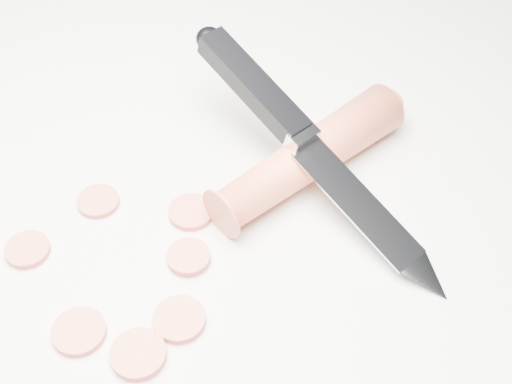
% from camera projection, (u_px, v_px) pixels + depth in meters
% --- Properties ---
extents(ground, '(2.40, 2.40, 0.00)m').
position_uv_depth(ground, '(186.00, 216.00, 0.54)').
color(ground, silver).
rests_on(ground, ground).
extents(carrot, '(0.10, 0.18, 0.04)m').
position_uv_depth(carrot, '(309.00, 157.00, 0.56)').
color(carrot, '#E55A33').
rests_on(carrot, ground).
extents(carrot_slice_0, '(0.03, 0.03, 0.01)m').
position_uv_depth(carrot_slice_0, '(28.00, 250.00, 0.52)').
color(carrot_slice_0, '#C65F41').
rests_on(carrot_slice_0, ground).
extents(carrot_slice_1, '(0.04, 0.04, 0.01)m').
position_uv_depth(carrot_slice_1, '(138.00, 354.00, 0.46)').
color(carrot_slice_1, '#C65F41').
rests_on(carrot_slice_1, ground).
extents(carrot_slice_2, '(0.04, 0.04, 0.01)m').
position_uv_depth(carrot_slice_2, '(179.00, 319.00, 0.48)').
color(carrot_slice_2, '#C65F41').
rests_on(carrot_slice_2, ground).
extents(carrot_slice_3, '(0.03, 0.03, 0.01)m').
position_uv_depth(carrot_slice_3, '(189.00, 257.00, 0.51)').
color(carrot_slice_3, '#C65F41').
rests_on(carrot_slice_3, ground).
extents(carrot_slice_4, '(0.03, 0.03, 0.01)m').
position_uv_depth(carrot_slice_4, '(191.00, 212.00, 0.54)').
color(carrot_slice_4, '#C65F41').
rests_on(carrot_slice_4, ground).
extents(carrot_slice_5, '(0.03, 0.03, 0.01)m').
position_uv_depth(carrot_slice_5, '(98.00, 201.00, 0.55)').
color(carrot_slice_5, '#C65F41').
rests_on(carrot_slice_5, ground).
extents(carrot_slice_6, '(0.04, 0.04, 0.01)m').
position_uv_depth(carrot_slice_6, '(79.00, 332.00, 0.47)').
color(carrot_slice_6, '#C65F41').
rests_on(carrot_slice_6, ground).
extents(kitchen_knife, '(0.27, 0.12, 0.08)m').
position_uv_depth(kitchen_knife, '(317.00, 150.00, 0.53)').
color(kitchen_knife, '#B5B7BC').
rests_on(kitchen_knife, ground).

